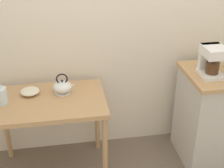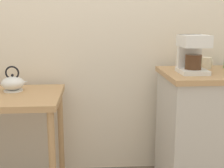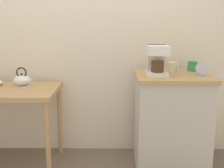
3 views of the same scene
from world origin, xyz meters
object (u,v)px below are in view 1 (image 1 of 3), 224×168
(glass_carafe_vase, at_px, (0,95))
(teakettle, at_px, (63,87))
(bowl_stoneware, at_px, (30,91))
(mug_small_cream, at_px, (220,61))
(coffee_maker, at_px, (212,59))

(glass_carafe_vase, bearing_deg, teakettle, 10.83)
(bowl_stoneware, xyz_separation_m, glass_carafe_vase, (-0.22, -0.11, 0.05))
(glass_carafe_vase, bearing_deg, mug_small_cream, 3.70)
(teakettle, xyz_separation_m, glass_carafe_vase, (-0.50, -0.10, 0.02))
(coffee_maker, bearing_deg, bowl_stoneware, 173.99)
(mug_small_cream, bearing_deg, glass_carafe_vase, -176.30)
(bowl_stoneware, relative_size, glass_carafe_vase, 0.76)
(glass_carafe_vase, distance_m, mug_small_cream, 1.93)
(teakettle, distance_m, coffee_maker, 1.28)
(teakettle, relative_size, glass_carafe_vase, 0.93)
(teakettle, bearing_deg, coffee_maker, -6.51)
(mug_small_cream, bearing_deg, teakettle, -178.86)
(bowl_stoneware, height_order, glass_carafe_vase, glass_carafe_vase)
(coffee_maker, relative_size, mug_small_cream, 3.06)
(bowl_stoneware, bearing_deg, glass_carafe_vase, -152.90)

